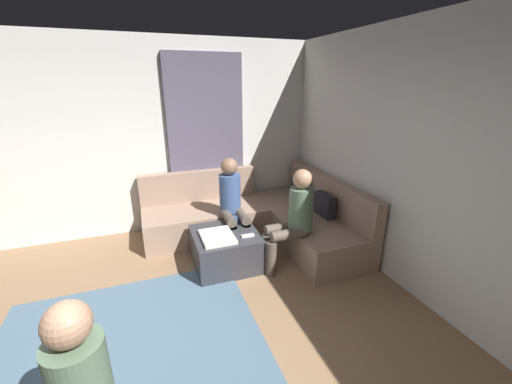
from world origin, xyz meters
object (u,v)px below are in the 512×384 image
Objects in this scene: ottoman at (226,249)px; coffee_mug at (235,220)px; person_on_couch_back at (293,216)px; sectional_couch at (261,218)px; person_on_couch_side at (232,201)px; game_remote at (248,236)px.

ottoman is 8.00× the size of coffee_mug.
sectional_couch is at bearing 3.66° from person_on_couch_back.
person_on_couch_side is at bearing -72.36° from sectional_couch.
sectional_couch is 3.36× the size of ottoman.
person_on_couch_back reaches higher than game_remote.
coffee_mug is at bearing 140.71° from ottoman.
sectional_couch is at bearing 148.25° from game_remote.
game_remote is at bearing 5.71° from coffee_mug.
sectional_couch is 17.00× the size of game_remote.
coffee_mug is at bearing -174.29° from game_remote.
ottoman is 0.63× the size of person_on_couch_side.
sectional_couch is 0.94m from person_on_couch_back.
sectional_couch reaches higher than game_remote.
ottoman is 0.38m from coffee_mug.
person_on_couch_back reaches higher than sectional_couch.
ottoman is (0.55, -0.67, -0.07)m from sectional_couch.
sectional_couch is 0.62m from coffee_mug.
ottoman is at bearing 62.75° from person_on_couch_side.
coffee_mug is at bearing 81.47° from person_on_couch_side.
person_on_couch_side reaches higher than sectional_couch.
sectional_couch is 0.62m from person_on_couch_side.
person_on_couch_back is at bearing 45.89° from coffee_mug.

